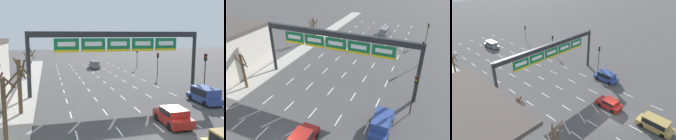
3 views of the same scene
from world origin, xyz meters
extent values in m
plane|color=#474444|center=(0.00, 0.00, 0.00)|extent=(220.00, 220.00, 0.00)
cube|color=white|center=(-6.60, 1.00, 0.01)|extent=(0.12, 2.00, 0.01)
cube|color=white|center=(-6.60, 6.00, 0.01)|extent=(0.12, 2.00, 0.01)
cube|color=white|center=(-6.60, 11.00, 0.01)|extent=(0.12, 2.00, 0.01)
cube|color=white|center=(-6.60, 16.00, 0.01)|extent=(0.12, 2.00, 0.01)
cube|color=white|center=(-6.60, 21.00, 0.01)|extent=(0.12, 2.00, 0.01)
cube|color=white|center=(-6.60, 26.00, 0.01)|extent=(0.12, 2.00, 0.01)
cube|color=white|center=(-6.60, 31.00, 0.01)|extent=(0.12, 2.00, 0.01)
cube|color=white|center=(-6.60, 36.00, 0.01)|extent=(0.12, 2.00, 0.01)
cube|color=white|center=(-6.60, 41.00, 0.01)|extent=(0.12, 2.00, 0.01)
cube|color=white|center=(-3.30, 1.00, 0.01)|extent=(0.12, 2.00, 0.01)
cube|color=white|center=(-3.30, 6.00, 0.01)|extent=(0.12, 2.00, 0.01)
cube|color=white|center=(-3.30, 11.00, 0.01)|extent=(0.12, 2.00, 0.01)
cube|color=white|center=(-3.30, 16.00, 0.01)|extent=(0.12, 2.00, 0.01)
cube|color=white|center=(-3.30, 21.00, 0.01)|extent=(0.12, 2.00, 0.01)
cube|color=white|center=(-3.30, 26.00, 0.01)|extent=(0.12, 2.00, 0.01)
cube|color=white|center=(-3.30, 31.00, 0.01)|extent=(0.12, 2.00, 0.01)
cube|color=white|center=(-3.30, 36.00, 0.01)|extent=(0.12, 2.00, 0.01)
cube|color=white|center=(-3.30, 41.00, 0.01)|extent=(0.12, 2.00, 0.01)
cube|color=white|center=(-3.30, 46.00, 0.01)|extent=(0.12, 2.00, 0.01)
cube|color=white|center=(0.00, -4.00, 0.01)|extent=(0.12, 2.00, 0.01)
cube|color=white|center=(0.00, 1.00, 0.01)|extent=(0.12, 2.00, 0.01)
cube|color=white|center=(0.00, 6.00, 0.01)|extent=(0.12, 2.00, 0.01)
cube|color=white|center=(0.00, 11.00, 0.01)|extent=(0.12, 2.00, 0.01)
cube|color=white|center=(0.00, 16.00, 0.01)|extent=(0.12, 2.00, 0.01)
cube|color=white|center=(0.00, 21.00, 0.01)|extent=(0.12, 2.00, 0.01)
cube|color=white|center=(0.00, 26.00, 0.01)|extent=(0.12, 2.00, 0.01)
cube|color=white|center=(0.00, 31.00, 0.01)|extent=(0.12, 2.00, 0.01)
cube|color=white|center=(0.00, 36.00, 0.01)|extent=(0.12, 2.00, 0.01)
cube|color=white|center=(0.00, 41.00, 0.01)|extent=(0.12, 2.00, 0.01)
cube|color=white|center=(0.00, 46.00, 0.01)|extent=(0.12, 2.00, 0.01)
cube|color=white|center=(3.30, -4.00, 0.01)|extent=(0.12, 2.00, 0.01)
cube|color=white|center=(3.30, 1.00, 0.01)|extent=(0.12, 2.00, 0.01)
cube|color=white|center=(3.30, 6.00, 0.01)|extent=(0.12, 2.00, 0.01)
cube|color=white|center=(3.30, 11.00, 0.01)|extent=(0.12, 2.00, 0.01)
cube|color=white|center=(3.30, 16.00, 0.01)|extent=(0.12, 2.00, 0.01)
cube|color=white|center=(3.30, 21.00, 0.01)|extent=(0.12, 2.00, 0.01)
cube|color=white|center=(3.30, 26.00, 0.01)|extent=(0.12, 2.00, 0.01)
cube|color=white|center=(3.30, 31.00, 0.01)|extent=(0.12, 2.00, 0.01)
cube|color=white|center=(3.30, 36.00, 0.01)|extent=(0.12, 2.00, 0.01)
cube|color=white|center=(3.30, 41.00, 0.01)|extent=(0.12, 2.00, 0.01)
cube|color=white|center=(3.30, 46.00, 0.01)|extent=(0.12, 2.00, 0.01)
cube|color=white|center=(6.60, -4.00, 0.01)|extent=(0.12, 2.00, 0.01)
cube|color=white|center=(6.60, 1.00, 0.01)|extent=(0.12, 2.00, 0.01)
cube|color=white|center=(6.60, 6.00, 0.01)|extent=(0.12, 2.00, 0.01)
cube|color=white|center=(6.60, 11.00, 0.01)|extent=(0.12, 2.00, 0.01)
cube|color=white|center=(6.60, 16.00, 0.01)|extent=(0.12, 2.00, 0.01)
cube|color=white|center=(6.60, 21.00, 0.01)|extent=(0.12, 2.00, 0.01)
cube|color=white|center=(6.60, 26.00, 0.01)|extent=(0.12, 2.00, 0.01)
cube|color=white|center=(6.60, 31.00, 0.01)|extent=(0.12, 2.00, 0.01)
cube|color=white|center=(6.60, 36.00, 0.01)|extent=(0.12, 2.00, 0.01)
cube|color=white|center=(6.60, 41.00, 0.01)|extent=(0.12, 2.00, 0.01)
cube|color=white|center=(6.60, 46.00, 0.01)|extent=(0.12, 2.00, 0.01)
cylinder|color=#232628|center=(-10.70, 13.17, 3.91)|extent=(0.47, 0.47, 7.82)
cylinder|color=#232628|center=(10.70, 13.17, 3.91)|extent=(0.47, 0.47, 7.82)
cube|color=#232628|center=(0.00, 13.17, 7.47)|extent=(21.40, 0.60, 0.70)
cube|color=#116B38|center=(-6.33, 12.83, 6.19)|extent=(2.91, 0.08, 1.64)
cube|color=white|center=(-6.33, 12.78, 6.34)|extent=(2.04, 0.02, 0.53)
cube|color=yellow|center=(-6.33, 12.78, 5.52)|extent=(2.86, 0.02, 0.30)
cube|color=#116B38|center=(-3.16, 12.83, 6.19)|extent=(2.91, 0.08, 1.64)
cube|color=white|center=(-3.16, 12.78, 6.34)|extent=(2.04, 0.02, 0.53)
cube|color=yellow|center=(-3.16, 12.78, 5.52)|extent=(2.86, 0.02, 0.30)
cube|color=#116B38|center=(0.00, 12.83, 6.19)|extent=(2.91, 0.08, 1.64)
cube|color=white|center=(0.00, 12.78, 6.34)|extent=(2.04, 0.02, 0.53)
cube|color=yellow|center=(0.00, 12.78, 5.52)|extent=(2.86, 0.02, 0.30)
cube|color=#116B38|center=(3.16, 12.83, 6.19)|extent=(2.91, 0.08, 1.64)
cube|color=white|center=(3.16, 12.78, 6.34)|extent=(2.04, 0.02, 0.53)
cube|color=yellow|center=(3.16, 12.78, 5.52)|extent=(2.86, 0.02, 0.30)
cube|color=#116B38|center=(6.33, 12.83, 6.19)|extent=(2.91, 0.08, 1.64)
cube|color=white|center=(6.33, 12.78, 6.34)|extent=(2.04, 0.02, 0.53)
cube|color=yellow|center=(6.33, 12.78, 5.52)|extent=(2.86, 0.02, 0.30)
cube|color=beige|center=(-18.39, 7.80, 3.26)|extent=(10.57, 15.74, 6.51)
cube|color=#4C423D|center=(-18.39, 7.80, 6.76)|extent=(10.79, 16.05, 0.50)
cube|color=navy|center=(8.10, 6.60, 0.49)|extent=(1.93, 4.50, 0.59)
cube|color=navy|center=(8.10, 6.55, 1.26)|extent=(1.78, 3.15, 0.94)
cube|color=black|center=(8.10, 6.55, 1.26)|extent=(1.82, 2.90, 0.67)
cylinder|color=black|center=(7.22, 7.95, 0.33)|extent=(0.22, 0.66, 0.66)
cylinder|color=black|center=(8.98, 7.95, 0.33)|extent=(0.22, 0.66, 0.66)
cylinder|color=black|center=(7.22, 5.25, 0.33)|extent=(0.22, 0.66, 0.66)
cylinder|color=black|center=(8.98, 5.25, 0.33)|extent=(0.22, 0.66, 0.66)
cube|color=#A88947|center=(1.74, -5.76, 0.53)|extent=(1.90, 4.83, 0.65)
cube|color=#A88947|center=(1.74, -5.81, 1.31)|extent=(1.75, 3.38, 0.92)
cube|color=black|center=(1.74, -5.81, 1.31)|extent=(1.78, 3.11, 0.66)
cylinder|color=black|center=(0.88, -4.32, 0.33)|extent=(0.22, 0.66, 0.66)
cylinder|color=black|center=(2.61, -4.32, 0.33)|extent=(0.22, 0.66, 0.66)
cylinder|color=black|center=(0.88, -7.21, 0.33)|extent=(0.22, 0.66, 0.66)
cylinder|color=black|center=(2.61, -7.21, 0.33)|extent=(0.22, 0.66, 0.66)
cube|color=slate|center=(1.46, 37.59, 0.51)|extent=(1.75, 4.79, 0.61)
cube|color=slate|center=(1.46, 37.54, 1.23)|extent=(1.61, 3.35, 0.84)
cube|color=black|center=(1.46, 37.54, 1.23)|extent=(1.65, 3.09, 0.60)
cylinder|color=black|center=(0.67, 39.02, 0.33)|extent=(0.22, 0.66, 0.66)
cylinder|color=black|center=(2.24, 39.02, 0.33)|extent=(0.22, 0.66, 0.66)
cylinder|color=black|center=(0.67, 36.15, 0.33)|extent=(0.22, 0.66, 0.66)
cylinder|color=black|center=(2.24, 36.15, 0.33)|extent=(0.22, 0.66, 0.66)
cube|color=maroon|center=(1.44, 1.41, 0.55)|extent=(1.88, 3.93, 0.70)
cube|color=maroon|center=(1.44, 1.17, 1.18)|extent=(1.73, 2.04, 0.57)
cube|color=black|center=(1.44, 1.17, 1.18)|extent=(1.77, 1.88, 0.41)
cylinder|color=black|center=(0.59, 2.58, 0.33)|extent=(0.22, 0.66, 0.66)
cylinder|color=black|center=(2.30, 2.58, 0.33)|extent=(0.22, 0.66, 0.66)
cylinder|color=black|center=(0.59, 0.23, 0.33)|extent=(0.22, 0.66, 0.66)
cylinder|color=black|center=(2.30, 0.23, 0.33)|extent=(0.22, 0.66, 0.66)
cylinder|color=black|center=(10.59, 10.37, 2.10)|extent=(0.12, 0.12, 4.20)
cube|color=black|center=(10.59, 10.37, 4.65)|extent=(0.30, 0.24, 0.90)
sphere|color=#3D0E0C|center=(10.59, 10.24, 4.95)|extent=(0.20, 0.20, 0.20)
sphere|color=gold|center=(10.59, 10.24, 4.65)|extent=(0.20, 0.20, 0.20)
sphere|color=#0E3515|center=(10.59, 10.24, 4.35)|extent=(0.20, 0.20, 0.20)
cylinder|color=black|center=(10.66, 35.30, 1.68)|extent=(0.12, 0.12, 3.37)
cube|color=black|center=(10.66, 35.30, 3.82)|extent=(0.30, 0.24, 0.90)
sphere|color=#3D0E0C|center=(10.66, 35.17, 4.12)|extent=(0.20, 0.20, 0.20)
sphere|color=#412F0C|center=(10.66, 35.17, 3.82)|extent=(0.20, 0.20, 0.20)
sphere|color=green|center=(10.66, 35.17, 3.52)|extent=(0.20, 0.20, 0.20)
cylinder|color=black|center=(10.40, 23.94, 1.68)|extent=(0.12, 0.12, 3.36)
cube|color=black|center=(10.40, 23.94, 3.81)|extent=(0.30, 0.24, 0.90)
sphere|color=red|center=(10.40, 23.81, 4.11)|extent=(0.20, 0.20, 0.20)
sphere|color=#412F0C|center=(10.40, 23.81, 3.81)|extent=(0.20, 0.20, 0.20)
sphere|color=#0E3515|center=(10.40, 23.81, 3.51)|extent=(0.20, 0.20, 0.20)
cylinder|color=brown|center=(-10.86, 0.25, 3.91)|extent=(1.39, 0.95, 1.89)
cylinder|color=brown|center=(-10.83, -0.63, 4.55)|extent=(0.69, 0.98, 0.92)
cylinder|color=brown|center=(-11.67, -0.16, 4.81)|extent=(0.58, 1.00, 1.59)
cylinder|color=brown|center=(-11.70, -0.03, 4.20)|extent=(0.85, 1.06, 1.74)
cylinder|color=brown|center=(-10.85, 0.30, 4.58)|extent=(1.47, 0.95, 1.53)
cylinder|color=brown|center=(-11.55, 27.42, 2.43)|extent=(0.34, 0.34, 4.55)
cylinder|color=brown|center=(-11.11, 27.13, 4.31)|extent=(0.79, 1.08, 1.97)
cylinder|color=brown|center=(-10.93, 27.85, 4.32)|extent=(1.05, 1.41, 1.34)
cylinder|color=brown|center=(-11.83, 26.76, 3.68)|extent=(1.49, 0.74, 1.88)
cylinder|color=brown|center=(-11.58, 27.86, 3.59)|extent=(1.00, 0.22, 0.99)
cylinder|color=brown|center=(-11.10, 7.14, 2.69)|extent=(0.37, 0.37, 5.07)
cylinder|color=brown|center=(-10.65, 6.61, 4.37)|extent=(1.26, 1.12, 1.75)
cylinder|color=brown|center=(-10.76, 7.33, 4.34)|extent=(0.60, 0.90, 1.73)
cylinder|color=brown|center=(-10.97, 6.68, 4.44)|extent=(1.11, 0.46, 2.03)
camera|label=1|loc=(-8.45, -16.75, 7.48)|focal=40.00mm
camera|label=2|loc=(10.82, -11.59, 16.66)|focal=35.00mm
camera|label=3|loc=(-23.09, -13.02, 20.90)|focal=35.00mm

